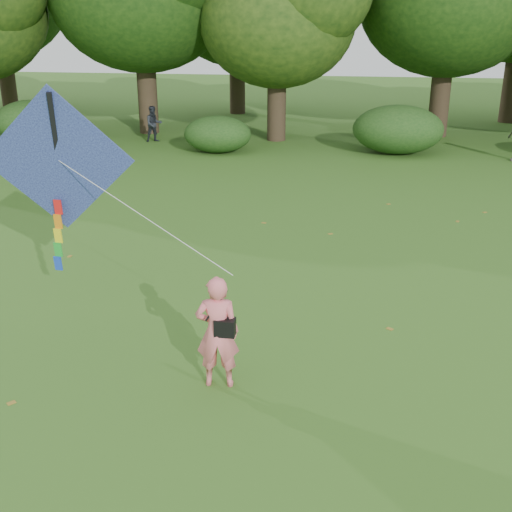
# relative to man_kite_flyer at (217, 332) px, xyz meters

# --- Properties ---
(ground) EXTENTS (100.00, 100.00, 0.00)m
(ground) POSITION_rel_man_kite_flyer_xyz_m (0.62, -0.47, -0.87)
(ground) COLOR #265114
(ground) RESTS_ON ground
(man_kite_flyer) EXTENTS (0.68, 0.48, 1.74)m
(man_kite_flyer) POSITION_rel_man_kite_flyer_xyz_m (0.00, 0.00, 0.00)
(man_kite_flyer) COLOR #F07078
(man_kite_flyer) RESTS_ON ground
(bystander_left) EXTENTS (0.92, 0.87, 1.51)m
(bystander_left) POSITION_rel_man_kite_flyer_xyz_m (-6.50, 18.38, -0.12)
(bystander_left) COLOR #20242B
(bystander_left) RESTS_ON ground
(crossbody_bag) EXTENTS (0.43, 0.20, 0.70)m
(crossbody_bag) POSITION_rel_man_kite_flyer_xyz_m (0.12, -0.03, 0.12)
(crossbody_bag) COLOR black
(crossbody_bag) RESTS_ON ground
(flying_kite) EXTENTS (4.51, 2.14, 3.24)m
(flying_kite) POSITION_rel_man_kite_flyer_xyz_m (-3.00, 1.73, 2.03)
(flying_kite) COLOR #24449D
(flying_kite) RESTS_ON ground
(tree_line) EXTENTS (54.70, 15.30, 9.48)m
(tree_line) POSITION_rel_man_kite_flyer_xyz_m (2.29, 22.41, 4.73)
(tree_line) COLOR #3A2D1E
(tree_line) RESTS_ON ground
(shrub_band) EXTENTS (39.15, 3.22, 1.88)m
(shrub_band) POSITION_rel_man_kite_flyer_xyz_m (-0.10, 17.13, -0.02)
(shrub_band) COLOR #264919
(shrub_band) RESTS_ON ground
(fallen_leaves) EXTENTS (10.78, 13.71, 0.01)m
(fallen_leaves) POSITION_rel_man_kite_flyer_xyz_m (2.19, 5.50, -0.87)
(fallen_leaves) COLOR olive
(fallen_leaves) RESTS_ON ground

